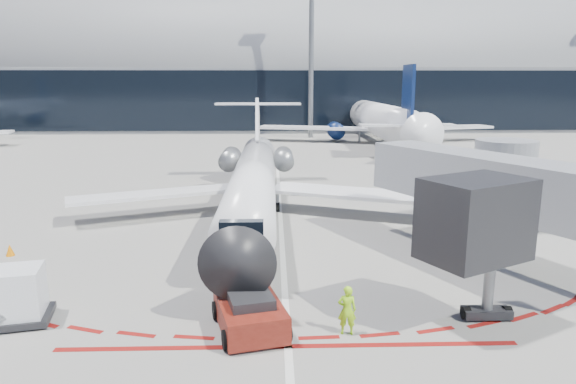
{
  "coord_description": "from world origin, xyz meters",
  "views": [
    {
      "loc": [
        -0.42,
        -25.66,
        7.84
      ],
      "look_at": [
        0.38,
        1.13,
        2.06
      ],
      "focal_mm": 32.0,
      "sensor_mm": 36.0,
      "label": 1
    }
  ],
  "objects_px": {
    "uld_container": "(17,296)",
    "ramp_worker": "(347,310)",
    "regional_jet": "(253,180)",
    "pushback_tug": "(250,313)"
  },
  "relations": [
    {
      "from": "uld_container",
      "to": "ramp_worker",
      "type": "bearing_deg",
      "value": -18.39
    },
    {
      "from": "uld_container",
      "to": "regional_jet",
      "type": "bearing_deg",
      "value": 48.81
    },
    {
      "from": "pushback_tug",
      "to": "uld_container",
      "type": "bearing_deg",
      "value": 160.19
    },
    {
      "from": "regional_jet",
      "to": "ramp_worker",
      "type": "relative_size",
      "value": 16.48
    },
    {
      "from": "pushback_tug",
      "to": "uld_container",
      "type": "distance_m",
      "value": 7.73
    },
    {
      "from": "ramp_worker",
      "to": "uld_container",
      "type": "xyz_separation_m",
      "value": [
        -10.76,
        1.11,
        0.12
      ]
    },
    {
      "from": "regional_jet",
      "to": "pushback_tug",
      "type": "distance_m",
      "value": 14.2
    },
    {
      "from": "pushback_tug",
      "to": "uld_container",
      "type": "height_order",
      "value": "uld_container"
    },
    {
      "from": "regional_jet",
      "to": "uld_container",
      "type": "distance_m",
      "value": 15.27
    },
    {
      "from": "ramp_worker",
      "to": "uld_container",
      "type": "distance_m",
      "value": 10.82
    }
  ]
}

